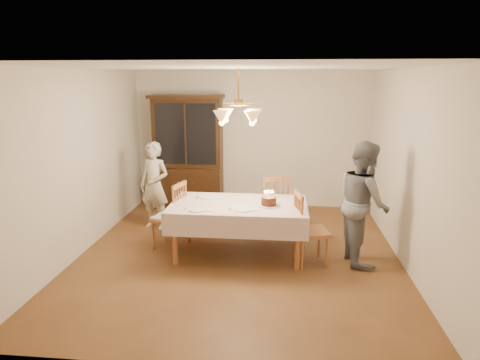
# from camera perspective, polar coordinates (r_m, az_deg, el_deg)

# --- Properties ---
(ground) EXTENTS (5.00, 5.00, 0.00)m
(ground) POSITION_cam_1_polar(r_m,az_deg,el_deg) (6.24, -0.19, -9.85)
(ground) COLOR #563218
(ground) RESTS_ON ground
(room_shell) EXTENTS (5.00, 5.00, 5.00)m
(room_shell) POSITION_cam_1_polar(r_m,az_deg,el_deg) (5.80, -0.20, 4.65)
(room_shell) COLOR white
(room_shell) RESTS_ON ground
(dining_table) EXTENTS (1.90, 1.10, 0.76)m
(dining_table) POSITION_cam_1_polar(r_m,az_deg,el_deg) (6.01, -0.19, -3.85)
(dining_table) COLOR brown
(dining_table) RESTS_ON ground
(china_hutch) EXTENTS (1.38, 0.54, 2.16)m
(china_hutch) POSITION_cam_1_polar(r_m,az_deg,el_deg) (8.28, -6.93, 3.44)
(china_hutch) COLOR black
(china_hutch) RESTS_ON ground
(chair_far_side) EXTENTS (0.57, 0.55, 1.00)m
(chair_far_side) POSITION_cam_1_polar(r_m,az_deg,el_deg) (6.81, 4.23, -3.88)
(chair_far_side) COLOR brown
(chair_far_side) RESTS_ON ground
(chair_left_end) EXTENTS (0.51, 0.53, 1.00)m
(chair_left_end) POSITION_cam_1_polar(r_m,az_deg,el_deg) (6.42, -9.39, -5.02)
(chair_left_end) COLOR brown
(chair_left_end) RESTS_ON ground
(chair_right_end) EXTENTS (0.51, 0.52, 1.00)m
(chair_right_end) POSITION_cam_1_polar(r_m,az_deg,el_deg) (5.88, 9.37, -6.89)
(chair_right_end) COLOR brown
(chair_right_end) RESTS_ON ground
(elderly_woman) EXTENTS (0.61, 0.50, 1.46)m
(elderly_woman) POSITION_cam_1_polar(r_m,az_deg,el_deg) (7.22, -11.32, -0.75)
(elderly_woman) COLOR beige
(elderly_woman) RESTS_ON ground
(adult_in_grey) EXTENTS (0.73, 0.89, 1.67)m
(adult_in_grey) POSITION_cam_1_polar(r_m,az_deg,el_deg) (6.01, 16.15, -2.89)
(adult_in_grey) COLOR slate
(adult_in_grey) RESTS_ON ground
(birthday_cake) EXTENTS (0.30, 0.30, 0.21)m
(birthday_cake) POSITION_cam_1_polar(r_m,az_deg,el_deg) (5.88, 3.86, -2.91)
(birthday_cake) COLOR white
(birthday_cake) RESTS_ON dining_table
(place_setting_near_left) EXTENTS (0.40, 0.25, 0.02)m
(place_setting_near_left) POSITION_cam_1_polar(r_m,az_deg,el_deg) (5.72, -5.58, -3.93)
(place_setting_near_left) COLOR white
(place_setting_near_left) RESTS_ON dining_table
(place_setting_near_right) EXTENTS (0.42, 0.27, 0.02)m
(place_setting_near_right) POSITION_cam_1_polar(r_m,az_deg,el_deg) (5.71, 0.58, -3.91)
(place_setting_near_right) COLOR white
(place_setting_near_right) RESTS_ON dining_table
(place_setting_far_left) EXTENTS (0.40, 0.25, 0.02)m
(place_setting_far_left) POSITION_cam_1_polar(r_m,az_deg,el_deg) (6.27, -4.07, -2.34)
(place_setting_far_left) COLOR white
(place_setting_far_left) RESTS_ON dining_table
(chandelier) EXTENTS (0.62, 0.62, 0.73)m
(chandelier) POSITION_cam_1_polar(r_m,az_deg,el_deg) (5.75, -0.20, 8.54)
(chandelier) COLOR #BF8C3F
(chandelier) RESTS_ON ground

